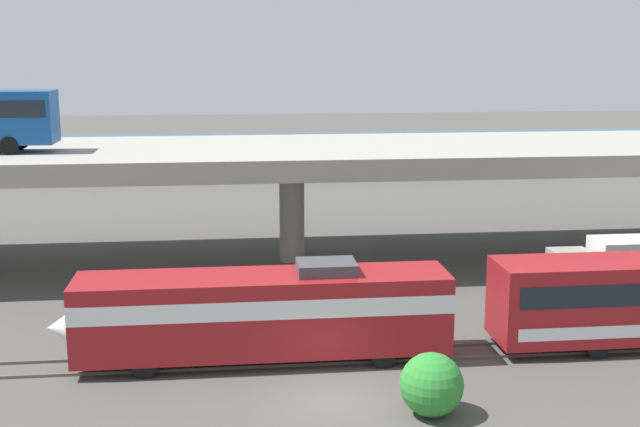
% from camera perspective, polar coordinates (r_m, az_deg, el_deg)
% --- Properties ---
extents(ground_plane, '(260.00, 260.00, 0.00)m').
position_cam_1_polar(ground_plane, '(31.01, 1.00, -12.77)').
color(ground_plane, '#4C4944').
extents(rail_strip_near, '(110.00, 0.12, 0.12)m').
position_cam_1_polar(rail_strip_near, '(33.95, 0.29, -10.44)').
color(rail_strip_near, '#59544C').
rests_on(rail_strip_near, ground_plane).
extents(rail_strip_far, '(110.00, 0.12, 0.12)m').
position_cam_1_polar(rail_strip_far, '(35.34, 0.00, -9.52)').
color(rail_strip_far, '#59544C').
rests_on(rail_strip_far, ground_plane).
extents(train_locomotive, '(16.27, 3.04, 4.18)m').
position_cam_1_polar(train_locomotive, '(33.72, -5.26, -6.78)').
color(train_locomotive, maroon).
rests_on(train_locomotive, ground_plane).
extents(highway_overpass, '(96.00, 12.72, 7.01)m').
position_cam_1_polar(highway_overpass, '(48.58, -2.00, 3.93)').
color(highway_overpass, '#9E998E').
rests_on(highway_overpass, ground_plane).
extents(service_truck_west, '(6.80, 2.46, 3.04)m').
position_cam_1_polar(service_truck_west, '(45.22, 20.22, -3.42)').
color(service_truck_west, '#9E998C').
rests_on(service_truck_west, ground_plane).
extents(pier_parking_lot, '(62.20, 12.24, 1.46)m').
position_cam_1_polar(pier_parking_lot, '(83.96, -3.82, 3.31)').
color(pier_parking_lot, '#9E998E').
rests_on(pier_parking_lot, ground_plane).
extents(parked_car_0, '(4.25, 1.89, 1.50)m').
position_cam_1_polar(parked_car_0, '(83.47, 5.45, 4.27)').
color(parked_car_0, '#515459').
rests_on(parked_car_0, pier_parking_lot).
extents(parked_car_1, '(4.39, 2.00, 1.50)m').
position_cam_1_polar(parked_car_1, '(86.43, 1.06, 4.57)').
color(parked_car_1, black).
rests_on(parked_car_1, pier_parking_lot).
extents(parked_car_2, '(4.65, 1.90, 1.50)m').
position_cam_1_polar(parked_car_2, '(82.79, -5.55, 4.21)').
color(parked_car_2, maroon).
rests_on(parked_car_2, pier_parking_lot).
extents(parked_car_3, '(4.30, 1.85, 1.50)m').
position_cam_1_polar(parked_car_3, '(84.92, -13.59, 4.12)').
color(parked_car_3, black).
rests_on(parked_car_3, pier_parking_lot).
extents(parked_car_4, '(4.20, 1.86, 1.50)m').
position_cam_1_polar(parked_car_4, '(88.38, 10.89, 4.52)').
color(parked_car_4, navy).
rests_on(parked_car_4, pier_parking_lot).
extents(harbor_water, '(140.00, 36.00, 0.01)m').
position_cam_1_polar(harbor_water, '(106.84, -4.38, 4.68)').
color(harbor_water, '#2D5170').
rests_on(harbor_water, ground_plane).
extents(shrub_right, '(2.27, 2.27, 2.27)m').
position_cam_1_polar(shrub_right, '(29.57, 7.79, -11.75)').
color(shrub_right, '#2F8730').
rests_on(shrub_right, ground_plane).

